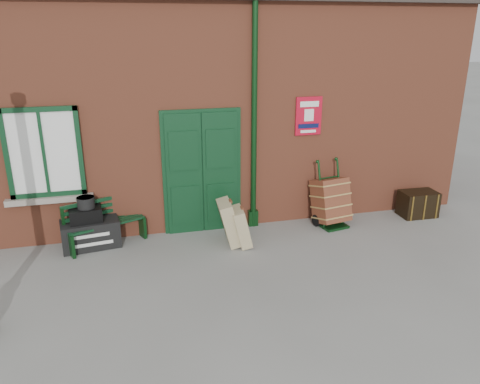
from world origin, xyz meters
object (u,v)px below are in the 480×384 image
object	(u,v)px
dark_trunk	(418,204)
bench	(104,221)
houdini_trunk	(91,233)
porter_trolley	(331,201)

from	to	relation	value
dark_trunk	bench	bearing A→B (deg)	179.33
houdini_trunk	porter_trolley	bearing A→B (deg)	-9.60
bench	porter_trolley	world-z (taller)	porter_trolley
bench	houdini_trunk	bearing A→B (deg)	171.68
porter_trolley	dark_trunk	xyz separation A→B (m)	(1.90, -0.01, -0.22)
bench	houdini_trunk	world-z (taller)	bench
houdini_trunk	dark_trunk	bearing A→B (deg)	-9.15
bench	dark_trunk	world-z (taller)	bench
porter_trolley	dark_trunk	bearing A→B (deg)	-11.34
bench	houdini_trunk	distance (m)	0.30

